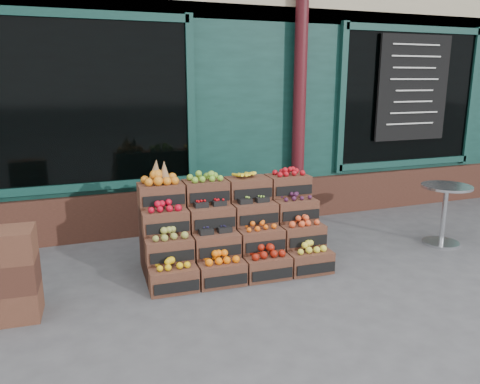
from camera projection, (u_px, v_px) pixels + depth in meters
name	position (u px, v px, depth m)	size (l,w,h in m)	color
ground	(283.00, 288.00, 4.70)	(60.00, 60.00, 0.00)	#47474A
shop_facade	(168.00, 60.00, 8.79)	(12.00, 6.24, 4.80)	#0F352E
crate_display	(232.00, 234.00, 5.17)	(2.00, 1.04, 1.23)	#532F20
spare_crates	(4.00, 275.00, 4.00)	(0.57, 0.41, 0.81)	#532F20
bistro_table	(445.00, 208.00, 5.84)	(0.61, 0.61, 0.76)	#B6B9BD
shopkeeper	(58.00, 159.00, 6.35)	(0.72, 0.47, 1.97)	#1C652D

